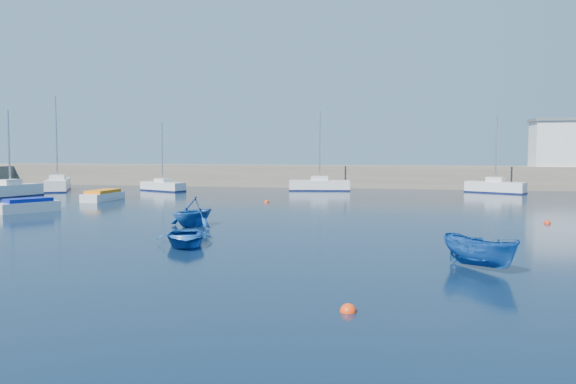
% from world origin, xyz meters
% --- Properties ---
extents(ground, '(220.00, 220.00, 0.00)m').
position_xyz_m(ground, '(0.00, 0.00, 0.00)').
color(ground, black).
rests_on(ground, ground).
extents(back_wall, '(96.00, 4.50, 2.60)m').
position_xyz_m(back_wall, '(0.00, 46.00, 1.30)').
color(back_wall, '#6F6655').
rests_on(back_wall, ground).
extents(sailboat_3, '(3.23, 6.30, 8.17)m').
position_xyz_m(sailboat_3, '(-25.56, 25.36, 0.67)').
color(sailboat_3, silver).
rests_on(sailboat_3, ground).
extents(sailboat_4, '(5.71, 7.95, 10.27)m').
position_xyz_m(sailboat_4, '(-26.49, 34.28, 0.68)').
color(sailboat_4, silver).
rests_on(sailboat_4, ground).
extents(sailboat_5, '(5.76, 3.87, 7.45)m').
position_xyz_m(sailboat_5, '(-14.81, 35.69, 0.54)').
color(sailboat_5, silver).
rests_on(sailboat_5, ground).
extents(sailboat_6, '(6.73, 2.76, 8.65)m').
position_xyz_m(sailboat_6, '(1.80, 39.46, 0.64)').
color(sailboat_6, silver).
rests_on(sailboat_6, ground).
extents(sailboat_7, '(6.00, 4.29, 7.97)m').
position_xyz_m(sailboat_7, '(20.10, 39.61, 0.65)').
color(sailboat_7, silver).
rests_on(sailboat_7, ground).
extents(motorboat_1, '(3.36, 4.22, 1.00)m').
position_xyz_m(motorboat_1, '(-15.66, 14.25, 0.47)').
color(motorboat_1, silver).
rests_on(motorboat_1, ground).
extents(motorboat_2, '(1.76, 4.71, 0.96)m').
position_xyz_m(motorboat_2, '(-15.13, 23.66, 0.45)').
color(motorboat_2, silver).
rests_on(motorboat_2, ground).
extents(dinghy_center, '(3.88, 4.47, 0.77)m').
position_xyz_m(dinghy_center, '(0.51, 3.06, 0.39)').
color(dinghy_center, '#164A99').
rests_on(dinghy_center, ground).
extents(dinghy_left, '(3.79, 4.04, 1.71)m').
position_xyz_m(dinghy_left, '(-1.46, 9.31, 0.85)').
color(dinghy_left, '#164A99').
rests_on(dinghy_left, ground).
extents(dinghy_right, '(3.14, 3.26, 1.27)m').
position_xyz_m(dinghy_right, '(13.16, 0.28, 0.64)').
color(dinghy_right, '#164A99').
rests_on(dinghy_right, ground).
extents(buoy_1, '(0.42, 0.42, 0.42)m').
position_xyz_m(buoy_1, '(12.88, 8.03, 0.00)').
color(buoy_1, red).
rests_on(buoy_1, ground).
extents(buoy_3, '(0.42, 0.42, 0.42)m').
position_xyz_m(buoy_3, '(-0.70, 24.79, 0.00)').
color(buoy_3, '#FF3A0D').
rests_on(buoy_3, ground).
extents(buoy_4, '(0.41, 0.41, 0.41)m').
position_xyz_m(buoy_4, '(19.01, 14.57, 0.00)').
color(buoy_4, red).
rests_on(buoy_4, ground).
extents(buoy_5, '(0.46, 0.46, 0.46)m').
position_xyz_m(buoy_5, '(8.83, -6.21, 0.00)').
color(buoy_5, '#FF3A0D').
rests_on(buoy_5, ground).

